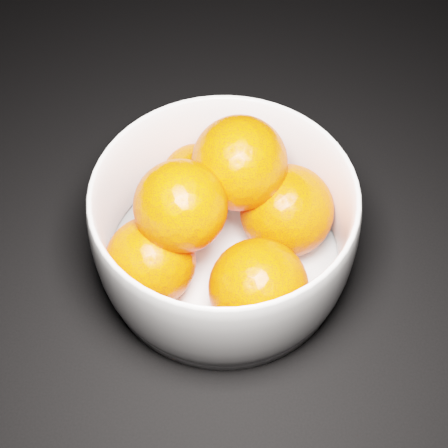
{
  "coord_description": "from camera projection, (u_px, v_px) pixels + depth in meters",
  "views": [
    {
      "loc": [
        0.27,
        -0.58,
        0.52
      ],
      "look_at": [
        0.25,
        -0.25,
        0.07
      ],
      "focal_mm": 50.0,
      "sensor_mm": 36.0,
      "label": 1
    }
  ],
  "objects": [
    {
      "name": "orange_pile",
      "position": [
        226.0,
        220.0,
        0.56
      ],
      "size": [
        0.21,
        0.2,
        0.14
      ],
      "color": "#FF4202",
      "rests_on": "bowl"
    },
    {
      "name": "bowl",
      "position": [
        224.0,
        228.0,
        0.57
      ],
      "size": [
        0.24,
        0.24,
        0.12
      ],
      "rotation": [
        0.0,
        0.0,
        0.06
      ],
      "color": "silver",
      "rests_on": "ground"
    },
    {
      "name": "ground",
      "position": [
        34.0,
        84.0,
        0.78
      ],
      "size": [
        3.0,
        3.0,
        0.0
      ],
      "primitive_type": "cube",
      "color": "black",
      "rests_on": "ground"
    }
  ]
}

